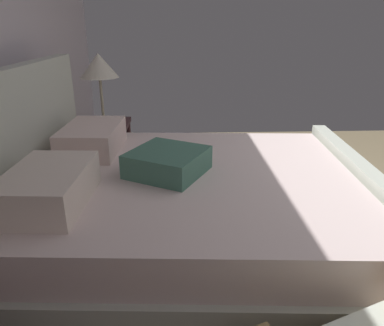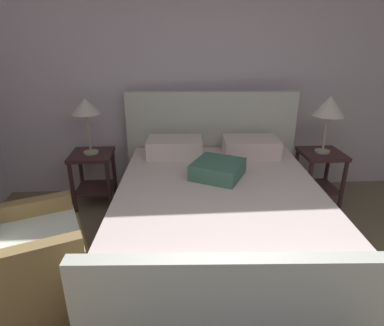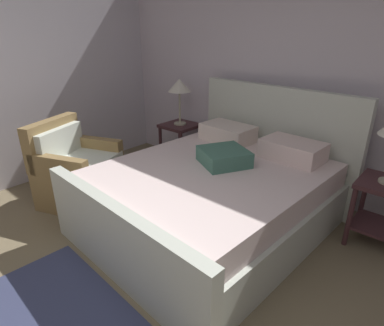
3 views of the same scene
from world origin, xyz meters
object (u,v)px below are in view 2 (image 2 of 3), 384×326
at_px(table_lamp_right, 329,107).
at_px(nightstand_left, 93,170).
at_px(nightstand_right, 320,169).
at_px(bed, 217,208).
at_px(table_lamp_left, 86,108).
at_px(armchair, 24,260).

bearing_deg(table_lamp_right, nightstand_left, 176.60).
xyz_separation_m(nightstand_right, nightstand_left, (-2.51, 0.15, 0.00)).
bearing_deg(bed, table_lamp_left, 146.33).
distance_m(bed, table_lamp_left, 1.68).
xyz_separation_m(bed, nightstand_right, (1.25, 0.69, 0.05)).
xyz_separation_m(nightstand_left, table_lamp_left, (-0.00, 0.00, 0.69)).
bearing_deg(nightstand_left, bed, -33.67).
height_order(nightstand_right, nightstand_left, same).
relative_size(nightstand_right, table_lamp_left, 1.01).
bearing_deg(nightstand_right, nightstand_left, 176.60).
bearing_deg(armchair, bed, 23.24).
height_order(nightstand_right, table_lamp_left, table_lamp_left).
bearing_deg(nightstand_right, table_lamp_left, 176.60).
height_order(bed, nightstand_left, bed).
bearing_deg(table_lamp_right, bed, -151.15).
height_order(bed, table_lamp_right, bed).
distance_m(bed, table_lamp_right, 1.61).
bearing_deg(nightstand_right, bed, -151.15).
height_order(nightstand_right, table_lamp_right, table_lamp_right).
distance_m(table_lamp_right, table_lamp_left, 2.51).
bearing_deg(table_lamp_right, table_lamp_left, 176.60).
bearing_deg(armchair, nightstand_left, 83.30).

